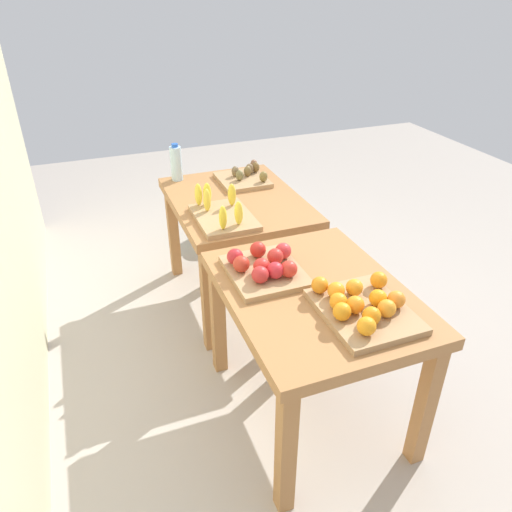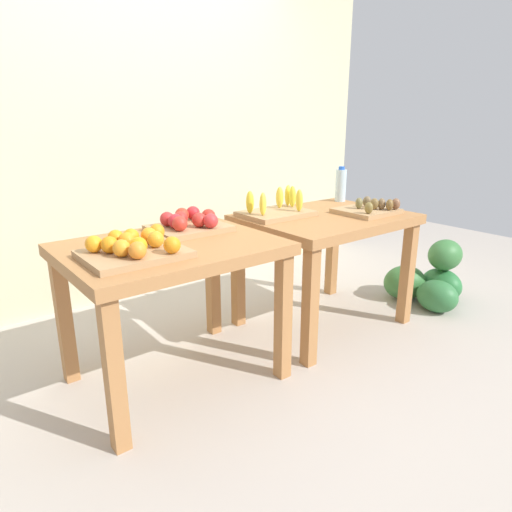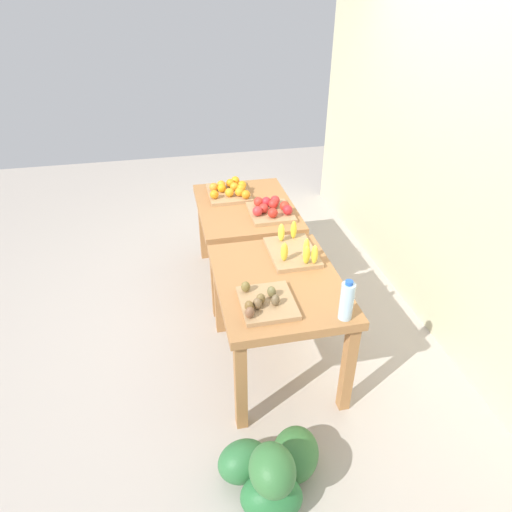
{
  "view_description": "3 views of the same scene",
  "coord_description": "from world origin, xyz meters",
  "px_view_note": "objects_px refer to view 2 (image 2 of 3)",
  "views": [
    {
      "loc": [
        -2.18,
        0.91,
        2.02
      ],
      "look_at": [
        0.09,
        0.04,
        0.59
      ],
      "focal_mm": 34.21,
      "sensor_mm": 36.0,
      "label": 1
    },
    {
      "loc": [
        -1.57,
        -1.97,
        1.36
      ],
      "look_at": [
        -0.04,
        -0.03,
        0.6
      ],
      "focal_mm": 31.69,
      "sensor_mm": 36.0,
      "label": 2
    },
    {
      "loc": [
        2.86,
        -0.64,
        2.45
      ],
      "look_at": [
        -0.09,
        -0.01,
        0.54
      ],
      "focal_mm": 31.73,
      "sensor_mm": 36.0,
      "label": 3
    }
  ],
  "objects_px": {
    "banana_crate": "(277,209)",
    "water_bottle": "(341,185)",
    "orange_bin": "(134,247)",
    "watermelon_pile": "(430,280)",
    "display_table_right": "(325,232)",
    "apple_bin": "(189,223)",
    "kiwi_bin": "(369,209)",
    "display_table_left": "(171,265)"
  },
  "relations": [
    {
      "from": "watermelon_pile",
      "to": "apple_bin",
      "type": "bearing_deg",
      "value": 167.07
    },
    {
      "from": "banana_crate",
      "to": "orange_bin",
      "type": "bearing_deg",
      "value": -165.77
    },
    {
      "from": "apple_bin",
      "to": "kiwi_bin",
      "type": "bearing_deg",
      "value": -15.25
    },
    {
      "from": "apple_bin",
      "to": "watermelon_pile",
      "type": "xyz_separation_m",
      "value": [
        1.83,
        -0.42,
        -0.63
      ]
    },
    {
      "from": "banana_crate",
      "to": "kiwi_bin",
      "type": "relative_size",
      "value": 1.22
    },
    {
      "from": "orange_bin",
      "to": "kiwi_bin",
      "type": "height_order",
      "value": "orange_bin"
    },
    {
      "from": "watermelon_pile",
      "to": "display_table_right",
      "type": "bearing_deg",
      "value": 164.68
    },
    {
      "from": "orange_bin",
      "to": "display_table_left",
      "type": "bearing_deg",
      "value": 23.13
    },
    {
      "from": "apple_bin",
      "to": "banana_crate",
      "type": "relative_size",
      "value": 0.91
    },
    {
      "from": "display_table_right",
      "to": "watermelon_pile",
      "type": "relative_size",
      "value": 1.59
    },
    {
      "from": "display_table_left",
      "to": "kiwi_bin",
      "type": "relative_size",
      "value": 2.89
    },
    {
      "from": "display_table_right",
      "to": "display_table_left",
      "type": "bearing_deg",
      "value": 180.0
    },
    {
      "from": "watermelon_pile",
      "to": "orange_bin",
      "type": "bearing_deg",
      "value": 176.15
    },
    {
      "from": "orange_bin",
      "to": "water_bottle",
      "type": "xyz_separation_m",
      "value": [
        1.8,
        0.38,
        0.08
      ]
    },
    {
      "from": "banana_crate",
      "to": "watermelon_pile",
      "type": "xyz_separation_m",
      "value": [
        1.18,
        -0.43,
        -0.63
      ]
    },
    {
      "from": "apple_bin",
      "to": "watermelon_pile",
      "type": "distance_m",
      "value": 1.98
    },
    {
      "from": "display_table_right",
      "to": "apple_bin",
      "type": "relative_size",
      "value": 2.6
    },
    {
      "from": "orange_bin",
      "to": "apple_bin",
      "type": "bearing_deg",
      "value": 31.48
    },
    {
      "from": "orange_bin",
      "to": "apple_bin",
      "type": "distance_m",
      "value": 0.51
    },
    {
      "from": "apple_bin",
      "to": "kiwi_bin",
      "type": "relative_size",
      "value": 1.11
    },
    {
      "from": "apple_bin",
      "to": "water_bottle",
      "type": "height_order",
      "value": "water_bottle"
    },
    {
      "from": "display_table_left",
      "to": "watermelon_pile",
      "type": "height_order",
      "value": "display_table_left"
    },
    {
      "from": "display_table_left",
      "to": "apple_bin",
      "type": "distance_m",
      "value": 0.31
    },
    {
      "from": "display_table_right",
      "to": "water_bottle",
      "type": "bearing_deg",
      "value": 31.9
    },
    {
      "from": "display_table_right",
      "to": "apple_bin",
      "type": "height_order",
      "value": "apple_bin"
    },
    {
      "from": "kiwi_bin",
      "to": "orange_bin",
      "type": "bearing_deg",
      "value": 178.23
    },
    {
      "from": "banana_crate",
      "to": "display_table_left",
      "type": "bearing_deg",
      "value": -168.31
    },
    {
      "from": "display_table_left",
      "to": "water_bottle",
      "type": "relative_size",
      "value": 4.06
    },
    {
      "from": "display_table_left",
      "to": "kiwi_bin",
      "type": "distance_m",
      "value": 1.38
    },
    {
      "from": "display_table_left",
      "to": "watermelon_pile",
      "type": "distance_m",
      "value": 2.1
    },
    {
      "from": "display_table_left",
      "to": "banana_crate",
      "type": "xyz_separation_m",
      "value": [
        0.85,
        0.18,
        0.15
      ]
    },
    {
      "from": "display_table_right",
      "to": "kiwi_bin",
      "type": "height_order",
      "value": "kiwi_bin"
    },
    {
      "from": "banana_crate",
      "to": "water_bottle",
      "type": "height_order",
      "value": "water_bottle"
    },
    {
      "from": "water_bottle",
      "to": "orange_bin",
      "type": "bearing_deg",
      "value": -168.18
    },
    {
      "from": "display_table_right",
      "to": "watermelon_pile",
      "type": "xyz_separation_m",
      "value": [
        0.91,
        -0.25,
        -0.47
      ]
    },
    {
      "from": "display_table_left",
      "to": "apple_bin",
      "type": "relative_size",
      "value": 2.6
    },
    {
      "from": "banana_crate",
      "to": "water_bottle",
      "type": "xyz_separation_m",
      "value": [
        0.71,
        0.1,
        0.08
      ]
    },
    {
      "from": "display_table_left",
      "to": "orange_bin",
      "type": "bearing_deg",
      "value": -156.87
    },
    {
      "from": "orange_bin",
      "to": "kiwi_bin",
      "type": "xyz_separation_m",
      "value": [
        1.6,
        -0.05,
        -0.01
      ]
    },
    {
      "from": "banana_crate",
      "to": "kiwi_bin",
      "type": "bearing_deg",
      "value": -32.25
    },
    {
      "from": "kiwi_bin",
      "to": "watermelon_pile",
      "type": "height_order",
      "value": "kiwi_bin"
    },
    {
      "from": "display_table_right",
      "to": "water_bottle",
      "type": "relative_size",
      "value": 4.06
    }
  ]
}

